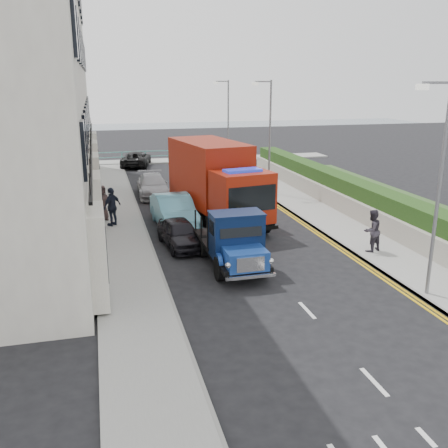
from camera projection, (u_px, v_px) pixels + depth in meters
The scene contains 21 objects.
ground at pixel (284, 286), 17.55m from camera, with size 120.00×120.00×0.00m, color black.
pavement_west at pixel (120, 225), 24.67m from camera, with size 2.40×38.00×0.12m, color gray.
pavement_east at pixel (316, 212), 27.17m from camera, with size 2.60×38.00×0.12m, color gray.
promenade at pixel (167, 161), 44.53m from camera, with size 30.00×2.50×0.12m, color gray.
sea_plane at pixel (138, 130), 73.40m from camera, with size 120.00×120.00×0.00m, color #515F6E.
terrace_west at pixel (23, 76), 25.41m from camera, with size 6.31×30.20×14.25m.
garden_east at pixel (349, 195), 27.40m from camera, with size 1.45×28.00×1.75m.
seafront_railing at pixel (168, 156), 43.64m from camera, with size 13.00×0.08×1.11m.
lamp_near at pixel (437, 179), 15.58m from camera, with size 1.23×0.18×7.00m.
lamp_mid at pixel (268, 131), 30.47m from camera, with size 1.23×0.18×7.00m.
lamp_far at pixel (227, 119), 39.78m from camera, with size 1.23×0.18×7.00m.
bedford_lorry at pixel (235, 244), 18.71m from camera, with size 2.01×4.88×2.29m.
red_lorry at pixel (216, 180), 25.23m from camera, with size 3.85×7.92×3.98m.
parked_car_front at pixel (180, 233), 21.57m from camera, with size 1.43×3.57×1.21m, color black.
parked_car_mid at pixel (174, 212), 24.36m from camera, with size 1.68×4.81×1.59m, color #58A5BC.
parked_car_rear at pixel (153, 185), 31.11m from camera, with size 1.86×4.57×1.33m, color #99999E.
seafront_car_left at pixel (136, 159), 41.81m from camera, with size 2.12×4.60×1.28m, color black.
seafront_car_right at pixel (210, 168), 36.39m from camera, with size 1.89×4.69×1.60m, color #9A9B9E.
pedestrian_east_far at pixel (372, 231), 20.56m from camera, with size 0.86×0.67×1.77m, color #342F39.
pedestrian_west_near at pixel (112, 207), 24.22m from camera, with size 1.11×0.46×1.89m, color black.
pedestrian_west_far at pixel (102, 203), 25.15m from camera, with size 0.89×0.58×1.81m, color #3A2B29.
Camera 1 is at (-6.08, -15.23, 6.96)m, focal length 40.00 mm.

